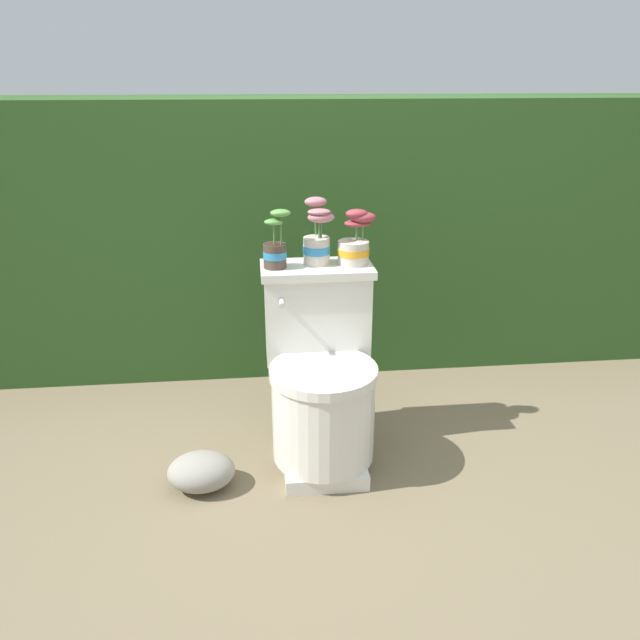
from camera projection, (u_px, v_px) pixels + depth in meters
name	position (u px, v px, depth m)	size (l,w,h in m)	color
ground_plane	(340.00, 463.00, 2.36)	(12.00, 12.00, 0.00)	#75664C
hedge_backdrop	(312.00, 231.00, 3.14)	(3.80, 0.67, 1.28)	#284C1E
toilet	(321.00, 380.00, 2.29)	(0.41, 0.53, 0.72)	silver
potted_plant_left	(275.00, 249.00, 2.23)	(0.10, 0.09, 0.22)	#47382D
potted_plant_midleft	(317.00, 239.00, 2.27)	(0.11, 0.12, 0.24)	beige
potted_plant_middle	(355.00, 243.00, 2.28)	(0.14, 0.12, 0.20)	beige
garden_stone	(201.00, 471.00, 2.20)	(0.24, 0.19, 0.13)	gray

